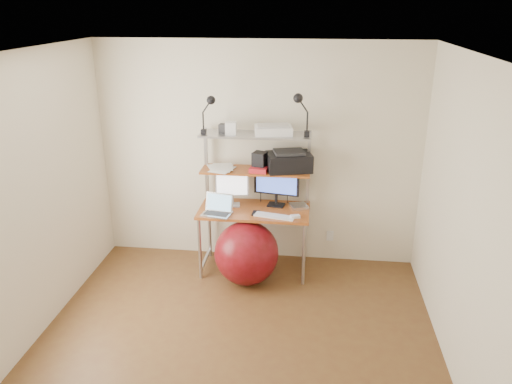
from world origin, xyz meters
TOP-DOWN VIEW (x-y plane):
  - room at (0.00, 0.00)m, footprint 3.60×3.60m
  - computer_desk at (0.00, 1.50)m, footprint 1.20×0.60m
  - wall_outlet at (0.85, 1.79)m, footprint 0.08×0.01m
  - monitor_silver at (-0.25, 1.53)m, footprint 0.37×0.15m
  - monitor_black at (0.23, 1.59)m, footprint 0.50×0.17m
  - laptop at (-0.37, 1.28)m, footprint 0.34×0.30m
  - keyboard at (0.24, 1.26)m, footprint 0.44×0.21m
  - mouse at (0.45, 1.26)m, footprint 0.11×0.09m
  - mac_mini at (0.48, 1.54)m, footprint 0.23×0.23m
  - phone at (0.03, 1.32)m, footprint 0.08×0.14m
  - printer at (0.36, 1.59)m, footprint 0.53×0.43m
  - nas_cube at (0.05, 1.56)m, footprint 0.17×0.17m
  - red_box at (0.04, 1.49)m, footprint 0.20×0.14m
  - scanner at (0.19, 1.57)m, footprint 0.42×0.31m
  - box_white at (-0.25, 1.52)m, footprint 0.12×0.10m
  - box_grey at (-0.34, 1.58)m, footprint 0.10×0.10m
  - clip_lamp_left at (-0.47, 1.48)m, footprint 0.16×0.09m
  - clip_lamp_right at (0.46, 1.52)m, footprint 0.18×0.10m
  - exercise_ball at (-0.05, 1.17)m, footprint 0.69×0.69m
  - paper_stack at (-0.37, 1.56)m, footprint 0.35×0.40m

SIDE VIEW (x-z plane):
  - wall_outlet at x=0.85m, z-range 0.24..0.36m
  - exercise_ball at x=-0.05m, z-range 0.00..0.69m
  - phone at x=0.03m, z-range 0.74..0.75m
  - keyboard at x=0.24m, z-range 0.74..0.75m
  - mouse at x=0.45m, z-range 0.74..0.77m
  - mac_mini at x=0.48m, z-range 0.74..0.77m
  - laptop at x=-0.37m, z-range 0.65..0.92m
  - computer_desk at x=0.00m, z-range 0.17..1.74m
  - monitor_silver at x=-0.25m, z-range 0.75..1.17m
  - monitor_black at x=0.23m, z-range 0.74..1.24m
  - paper_stack at x=-0.37m, z-range 1.15..1.17m
  - red_box at x=0.04m, z-range 1.15..1.20m
  - room at x=0.00m, z-range -0.55..3.05m
  - nas_cube at x=0.05m, z-range 1.15..1.35m
  - printer at x=0.36m, z-range 1.14..1.37m
  - box_grey at x=-0.34m, z-range 1.55..1.64m
  - scanner at x=0.19m, z-range 1.55..1.65m
  - box_white at x=-0.25m, z-range 1.55..1.68m
  - clip_lamp_left at x=-0.47m, z-range 1.64..2.05m
  - clip_lamp_right at x=0.46m, z-range 1.65..2.10m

